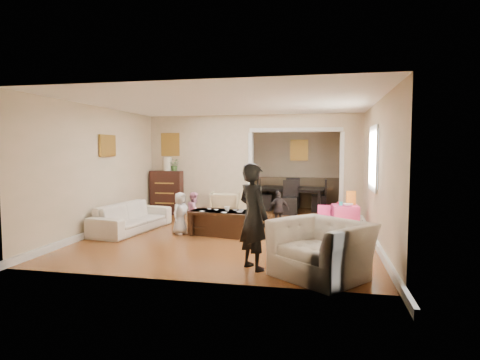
% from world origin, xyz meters
% --- Properties ---
extents(floor, '(7.00, 7.00, 0.00)m').
position_xyz_m(floor, '(0.00, 0.00, 0.00)').
color(floor, '#A05D29').
rests_on(floor, ground).
extents(partition_left, '(2.75, 0.18, 2.60)m').
position_xyz_m(partition_left, '(-1.38, 1.80, 1.30)').
color(partition_left, beige).
rests_on(partition_left, ground).
extents(partition_right, '(0.55, 0.18, 2.60)m').
position_xyz_m(partition_right, '(2.48, 1.80, 1.30)').
color(partition_right, beige).
rests_on(partition_right, ground).
extents(partition_header, '(2.22, 0.18, 0.35)m').
position_xyz_m(partition_header, '(1.10, 1.80, 2.42)').
color(partition_header, beige).
rests_on(partition_header, partition_right).
extents(window_pane, '(0.03, 0.95, 1.10)m').
position_xyz_m(window_pane, '(2.73, -0.40, 1.55)').
color(window_pane, white).
rests_on(window_pane, ground).
extents(framed_art_partition, '(0.45, 0.03, 0.55)m').
position_xyz_m(framed_art_partition, '(-2.20, 1.70, 1.85)').
color(framed_art_partition, brown).
rests_on(framed_art_partition, partition_left).
extents(framed_art_sofa_wall, '(0.03, 0.55, 0.40)m').
position_xyz_m(framed_art_sofa_wall, '(-2.71, -0.60, 1.80)').
color(framed_art_sofa_wall, brown).
extents(framed_art_alcove, '(0.45, 0.03, 0.55)m').
position_xyz_m(framed_art_alcove, '(1.10, 3.44, 1.70)').
color(framed_art_alcove, brown).
extents(sofa, '(1.05, 2.08, 0.58)m').
position_xyz_m(sofa, '(-2.16, -0.66, 0.29)').
color(sofa, silver).
rests_on(sofa, ground).
extents(armchair_back, '(0.79, 0.81, 0.65)m').
position_xyz_m(armchair_back, '(-0.63, 1.36, 0.33)').
color(armchair_back, tan).
rests_on(armchair_back, ground).
extents(armchair_front, '(1.54, 1.52, 0.76)m').
position_xyz_m(armchair_front, '(1.77, -2.97, 0.38)').
color(armchair_front, silver).
rests_on(armchair_front, ground).
extents(dresser, '(0.84, 0.47, 1.15)m').
position_xyz_m(dresser, '(-2.27, 1.64, 0.58)').
color(dresser, black).
rests_on(dresser, ground).
extents(table_lamp, '(0.22, 0.22, 0.36)m').
position_xyz_m(table_lamp, '(-2.27, 1.64, 1.33)').
color(table_lamp, '#FFF2CF').
rests_on(table_lamp, dresser).
extents(potted_plant, '(0.28, 0.24, 0.31)m').
position_xyz_m(potted_plant, '(-2.07, 1.64, 1.31)').
color(potted_plant, '#437132').
rests_on(potted_plant, dresser).
extents(coffee_table, '(1.39, 0.89, 0.48)m').
position_xyz_m(coffee_table, '(-0.19, -0.61, 0.24)').
color(coffee_table, '#341E10').
rests_on(coffee_table, ground).
extents(coffee_cup, '(0.13, 0.13, 0.10)m').
position_xyz_m(coffee_cup, '(-0.09, -0.66, 0.53)').
color(coffee_cup, silver).
rests_on(coffee_cup, coffee_table).
extents(play_table, '(0.58, 0.58, 0.51)m').
position_xyz_m(play_table, '(2.27, 0.52, 0.26)').
color(play_table, '#FF438C').
rests_on(play_table, ground).
extents(cereal_box, '(0.21, 0.09, 0.30)m').
position_xyz_m(cereal_box, '(2.39, 0.62, 0.66)').
color(cereal_box, yellow).
rests_on(cereal_box, play_table).
extents(cyan_cup, '(0.08, 0.08, 0.08)m').
position_xyz_m(cyan_cup, '(2.17, 0.47, 0.55)').
color(cyan_cup, '#26C0B5').
rests_on(cyan_cup, play_table).
extents(toy_block, '(0.10, 0.09, 0.05)m').
position_xyz_m(toy_block, '(2.15, 0.64, 0.54)').
color(toy_block, red).
rests_on(toy_block, play_table).
extents(play_bowl, '(0.23, 0.23, 0.05)m').
position_xyz_m(play_bowl, '(2.32, 0.40, 0.54)').
color(play_bowl, silver).
rests_on(play_bowl, play_table).
extents(dining_table, '(1.99, 1.32, 0.65)m').
position_xyz_m(dining_table, '(0.94, 2.81, 0.33)').
color(dining_table, black).
rests_on(dining_table, ground).
extents(adult_person, '(0.66, 0.65, 1.53)m').
position_xyz_m(adult_person, '(0.81, -2.79, 0.77)').
color(adult_person, black).
rests_on(adult_person, ground).
extents(child_kneel_a, '(0.41, 0.49, 0.86)m').
position_xyz_m(child_kneel_a, '(-1.04, -0.76, 0.43)').
color(child_kneel_a, silver).
rests_on(child_kneel_a, ground).
extents(child_kneel_b, '(0.36, 0.44, 0.82)m').
position_xyz_m(child_kneel_b, '(-0.89, -0.31, 0.41)').
color(child_kneel_b, '#F89BBE').
rests_on(child_kneel_b, ground).
extents(child_toddler, '(0.53, 0.42, 0.84)m').
position_xyz_m(child_toddler, '(0.86, 0.14, 0.42)').
color(child_toddler, black).
rests_on(child_toddler, ground).
extents(craft_papers, '(0.87, 0.51, 0.00)m').
position_xyz_m(craft_papers, '(-0.17, -0.59, 0.48)').
color(craft_papers, white).
rests_on(craft_papers, coffee_table).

